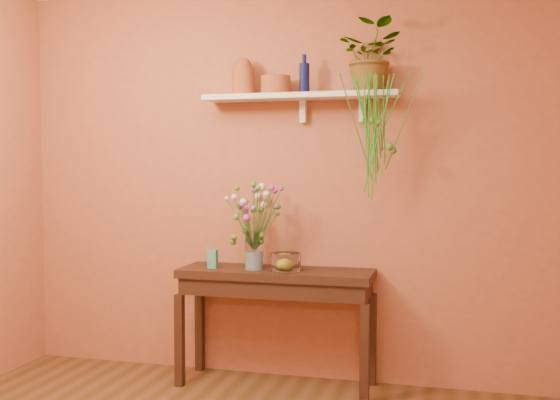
# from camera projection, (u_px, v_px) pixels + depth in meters

# --- Properties ---
(room) EXTENTS (4.04, 4.04, 2.70)m
(room) POSITION_uv_depth(u_px,v_px,m) (179.00, 195.00, 2.66)
(room) COLOR brown
(room) RESTS_ON ground
(sideboard) EXTENTS (1.28, 0.41, 0.78)m
(sideboard) POSITION_uv_depth(u_px,v_px,m) (276.00, 286.00, 4.43)
(sideboard) COLOR #331E11
(sideboard) RESTS_ON ground
(wall_shelf) EXTENTS (1.30, 0.24, 0.19)m
(wall_shelf) POSITION_uv_depth(u_px,v_px,m) (302.00, 97.00, 4.43)
(wall_shelf) COLOR white
(wall_shelf) RESTS_ON room
(terracotta_jug) EXTENTS (0.16, 0.16, 0.25)m
(terracotta_jug) POSITION_uv_depth(u_px,v_px,m) (243.00, 77.00, 4.52)
(terracotta_jug) COLOR #9D542E
(terracotta_jug) RESTS_ON wall_shelf
(terracotta_pot) EXTENTS (0.23, 0.23, 0.12)m
(terracotta_pot) POSITION_uv_depth(u_px,v_px,m) (276.00, 85.00, 4.44)
(terracotta_pot) COLOR #9D542E
(terracotta_pot) RESTS_ON wall_shelf
(blue_bottle) EXTENTS (0.09, 0.09, 0.25)m
(blue_bottle) POSITION_uv_depth(u_px,v_px,m) (304.00, 77.00, 4.38)
(blue_bottle) COLOR #0E1245
(blue_bottle) RESTS_ON wall_shelf
(spider_plant) EXTENTS (0.46, 0.42, 0.45)m
(spider_plant) POSITION_uv_depth(u_px,v_px,m) (372.00, 57.00, 4.30)
(spider_plant) COLOR #437723
(spider_plant) RESTS_ON wall_shelf
(plant_fronds) EXTENTS (0.49, 0.33, 0.78)m
(plant_fronds) POSITION_uv_depth(u_px,v_px,m) (378.00, 128.00, 4.16)
(plant_fronds) COLOR #437723
(plant_fronds) RESTS_ON wall_shelf
(glass_vase) EXTENTS (0.12, 0.12, 0.25)m
(glass_vase) POSITION_uv_depth(u_px,v_px,m) (254.00, 253.00, 4.42)
(glass_vase) COLOR white
(glass_vase) RESTS_ON sideboard
(bouquet) EXTENTS (0.39, 0.45, 0.46)m
(bouquet) POSITION_uv_depth(u_px,v_px,m) (254.00, 209.00, 4.41)
(bouquet) COLOR #386B28
(bouquet) RESTS_ON glass_vase
(glass_bowl) EXTENTS (0.20, 0.20, 0.12)m
(glass_bowl) POSITION_uv_depth(u_px,v_px,m) (286.00, 263.00, 4.35)
(glass_bowl) COLOR white
(glass_bowl) RESTS_ON sideboard
(lemon) EXTENTS (0.08, 0.08, 0.08)m
(lemon) POSITION_uv_depth(u_px,v_px,m) (285.00, 264.00, 4.37)
(lemon) COLOR yellow
(lemon) RESTS_ON glass_bowl
(carton) EXTENTS (0.06, 0.05, 0.12)m
(carton) POSITION_uv_depth(u_px,v_px,m) (213.00, 259.00, 4.47)
(carton) COLOR teal
(carton) RESTS_ON sideboard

